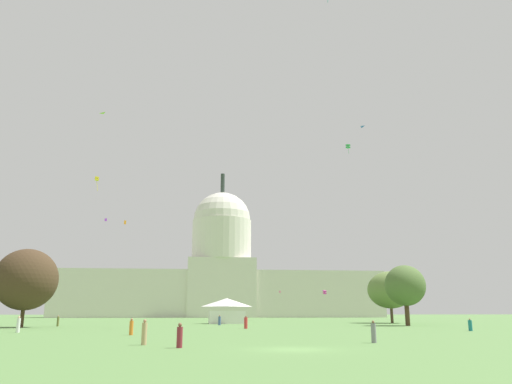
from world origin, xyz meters
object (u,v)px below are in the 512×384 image
object	(u,v)px
person_red_deep_crowd	(246,323)
kite_blue_high	(360,127)
person_white_back_right	(18,325)
person_olive_aisle_center	(58,321)
kite_lime_high	(104,115)
person_maroon_back_center	(180,336)
tree_west_far	(26,279)
person_grey_front_left	(374,333)
kite_pink_low	(280,292)
kite_yellow_mid	(97,179)
person_tan_mid_left	(144,333)
kite_magenta_low	(325,292)
person_teal_near_tent	(470,325)
kite_green_high	(348,146)
person_orange_back_left	(131,327)
person_denim_near_tree_west	(219,321)
tree_east_mid	(405,286)
kite_orange_mid	(125,222)
kite_violet_mid	(106,220)
event_tent	(227,311)
tree_east_near	(390,290)
capitol_building	(221,275)

from	to	relation	value
person_red_deep_crowd	kite_blue_high	distance (m)	66.38
person_white_back_right	kite_blue_high	distance (m)	87.26
person_olive_aisle_center	kite_lime_high	distance (m)	55.64
person_maroon_back_center	tree_west_far	bearing A→B (deg)	168.33
person_maroon_back_center	person_grey_front_left	bearing A→B (deg)	64.33
kite_pink_low	person_maroon_back_center	bearing A→B (deg)	-22.94
kite_yellow_mid	person_olive_aisle_center	bearing A→B (deg)	154.06
person_red_deep_crowd	person_maroon_back_center	bearing A→B (deg)	70.40
person_grey_front_left	person_tan_mid_left	xyz separation A→B (m)	(-16.69, -0.56, 0.06)
person_grey_front_left	kite_blue_high	world-z (taller)	kite_blue_high
kite_pink_low	kite_magenta_low	world-z (taller)	kite_magenta_low
person_teal_near_tent	kite_green_high	bearing A→B (deg)	-38.01
person_orange_back_left	kite_green_high	size ratio (longest dim) A/B	0.57
person_white_back_right	tree_west_far	bearing A→B (deg)	13.73
person_olive_aisle_center	tree_west_far	bearing A→B (deg)	26.68
person_olive_aisle_center	person_maroon_back_center	bearing A→B (deg)	79.35
person_denim_near_tree_west	kite_green_high	xyz separation A→B (m)	(38.47, 45.42, 48.63)
tree_west_far	tree_east_mid	size ratio (longest dim) A/B	1.16
person_red_deep_crowd	person_olive_aisle_center	distance (m)	32.28
person_grey_front_left	kite_blue_high	xyz separation A→B (m)	(24.21, 71.15, 44.47)
kite_blue_high	kite_orange_mid	xyz separation A→B (m)	(-58.58, 31.21, -18.69)
kite_yellow_mid	tree_east_mid	bearing A→B (deg)	-123.28
kite_yellow_mid	kite_violet_mid	bearing A→B (deg)	-9.90
person_red_deep_crowd	kite_orange_mid	distance (m)	79.31
tree_west_far	tree_east_mid	world-z (taller)	tree_west_far
kite_pink_low	kite_violet_mid	world-z (taller)	kite_violet_mid
person_red_deep_crowd	kite_magenta_low	size ratio (longest dim) A/B	1.21
event_tent	kite_pink_low	size ratio (longest dim) A/B	8.56
person_tan_mid_left	tree_east_mid	bearing A→B (deg)	-13.67
person_maroon_back_center	person_red_deep_crowd	world-z (taller)	person_red_deep_crowd
kite_orange_mid	kite_yellow_mid	distance (m)	42.87
person_tan_mid_left	kite_violet_mid	xyz separation A→B (m)	(-23.74, 106.85, 27.07)
tree_east_mid	kite_orange_mid	size ratio (longest dim) A/B	8.98
tree_east_near	person_maroon_back_center	xyz separation A→B (m)	(-40.38, -67.66, -5.97)
event_tent	kite_violet_mid	xyz separation A→B (m)	(-32.72, 43.49, 25.46)
person_tan_mid_left	kite_orange_mid	distance (m)	107.54
tree_east_near	kite_magenta_low	size ratio (longest dim) A/B	8.06
person_grey_front_left	person_white_back_right	world-z (taller)	person_white_back_right
kite_lime_high	kite_yellow_mid	bearing A→B (deg)	134.67
person_teal_near_tent	person_grey_front_left	world-z (taller)	person_grey_front_left
kite_violet_mid	kite_green_high	bearing A→B (deg)	40.76
person_orange_back_left	person_maroon_back_center	world-z (taller)	person_orange_back_left
person_tan_mid_left	person_maroon_back_center	bearing A→B (deg)	-114.49
person_olive_aisle_center	kite_orange_mid	xyz separation A→B (m)	(0.98, 54.98, 25.74)
person_denim_near_tree_west	kite_green_high	size ratio (longest dim) A/B	0.59
person_white_back_right	tree_east_near	bearing A→B (deg)	-58.63
person_white_back_right	person_olive_aisle_center	world-z (taller)	person_white_back_right
kite_magenta_low	tree_west_far	bearing A→B (deg)	31.57
event_tent	person_white_back_right	bearing A→B (deg)	-123.53
kite_orange_mid	capitol_building	bearing A→B (deg)	-98.65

